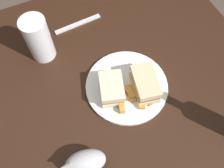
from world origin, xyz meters
The scene contains 14 objects.
ground_plane centered at (0.00, 0.00, 0.00)m, with size 6.00×6.00×0.00m, color #4C4238.
dining_table centered at (0.00, 0.00, 0.38)m, with size 1.12×0.95×0.76m, color black.
plate centered at (-0.09, 0.03, 0.77)m, with size 0.26×0.26×0.01m, color white.
sandwich_half_left centered at (-0.03, 0.04, 0.80)m, with size 0.10×0.12×0.06m.
sandwich_half_right centered at (-0.13, 0.07, 0.81)m, with size 0.09×0.13×0.06m.
potato_wedge_front centered at (-0.10, 0.11, 0.78)m, with size 0.04×0.02×0.01m, color #B77F33.
potato_wedge_middle centered at (-0.13, 0.10, 0.78)m, with size 0.05×0.02×0.02m, color #B77F33.
potato_wedge_back centered at (-0.09, 0.07, 0.78)m, with size 0.05×0.02×0.02m, color #B77F33.
potato_wedge_left_edge centered at (-0.04, 0.09, 0.78)m, with size 0.05×0.02×0.02m, color gold.
potato_wedge_right_edge centered at (-0.08, 0.06, 0.78)m, with size 0.04×0.02×0.02m, color gold.
potato_wedge_stray centered at (-0.03, 0.06, 0.78)m, with size 0.05×0.02×0.02m, color #AD702D.
pint_glass centered at (0.11, -0.21, 0.83)m, with size 0.08×0.08×0.16m.
gravy_boat centered at (0.12, 0.20, 0.80)m, with size 0.13×0.09×0.07m.
fork centered at (-0.04, -0.28, 0.76)m, with size 0.18×0.02×0.01m, color silver.
Camera 1 is at (0.11, 0.34, 1.48)m, focal length 39.77 mm.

